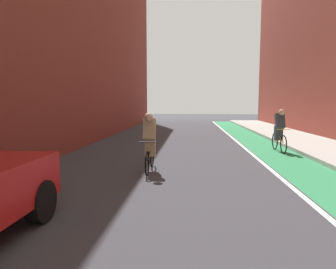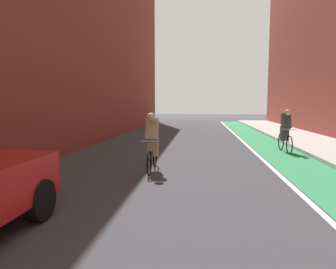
{
  "view_description": "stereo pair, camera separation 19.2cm",
  "coord_description": "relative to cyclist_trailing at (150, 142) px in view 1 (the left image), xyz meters",
  "views": [
    {
      "loc": [
        0.14,
        6.03,
        1.84
      ],
      "look_at": [
        -0.31,
        12.01,
        1.23
      ],
      "focal_mm": 32.44,
      "sensor_mm": 36.0,
      "label": 1
    },
    {
      "loc": [
        0.33,
        6.05,
        1.84
      ],
      "look_at": [
        -0.31,
        12.01,
        1.23
      ],
      "focal_mm": 32.44,
      "sensor_mm": 36.0,
      "label": 2
    }
  ],
  "objects": [
    {
      "name": "ground_plane",
      "position": [
        0.96,
        1.55,
        -0.81
      ],
      "size": [
        86.41,
        86.41,
        0.0
      ],
      "primitive_type": "plane",
      "color": "#38383D"
    },
    {
      "name": "bike_lane_paint",
      "position": [
        4.24,
        3.55,
        -0.81
      ],
      "size": [
        1.6,
        39.28,
        0.0
      ],
      "primitive_type": "cube",
      "color": "#2D8451",
      "rests_on": "ground"
    },
    {
      "name": "lane_divider_stripe",
      "position": [
        3.34,
        3.55,
        -0.8
      ],
      "size": [
        0.12,
        39.28,
        0.0
      ],
      "primitive_type": "cube",
      "color": "white",
      "rests_on": "ground"
    },
    {
      "name": "sidewalk_right",
      "position": [
        6.46,
        3.55,
        -0.74
      ],
      "size": [
        2.82,
        39.28,
        0.14
      ],
      "primitive_type": "cube",
      "color": "#A8A59E",
      "rests_on": "ground"
    },
    {
      "name": "cyclist_trailing",
      "position": [
        0.0,
        0.0,
        0.0
      ],
      "size": [
        0.48,
        1.69,
        1.6
      ],
      "color": "black",
      "rests_on": "ground"
    },
    {
      "name": "cyclist_far",
      "position": [
        4.48,
        3.76,
        0.0
      ],
      "size": [
        0.48,
        1.74,
        1.62
      ],
      "color": "black",
      "rests_on": "ground"
    }
  ]
}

